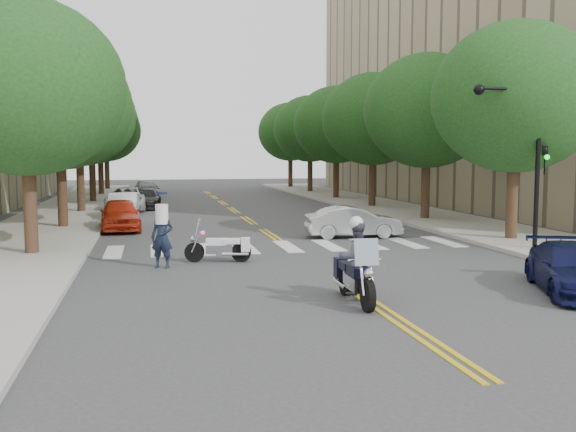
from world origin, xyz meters
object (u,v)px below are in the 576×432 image
object	(u,v)px
officer_standing	(162,237)
convertible	(353,222)
motorcycle_police	(355,264)
sedan_blue	(573,269)
motorcycle_parked	(224,247)

from	to	relation	value
officer_standing	convertible	world-z (taller)	officer_standing
officer_standing	convertible	size ratio (longest dim) A/B	0.47
officer_standing	convertible	distance (m)	9.52
motorcycle_police	sedan_blue	xyz separation A→B (m)	(5.55, -0.21, -0.29)
sedan_blue	motorcycle_police	bearing A→B (deg)	-161.46
motorcycle_police	convertible	xyz separation A→B (m)	(3.52, 10.95, -0.25)
officer_standing	motorcycle_police	bearing A→B (deg)	-30.91
motorcycle_parked	convertible	distance (m)	7.59
motorcycle_police	officer_standing	distance (m)	6.93
motorcycle_parked	officer_standing	world-z (taller)	officer_standing
convertible	sedan_blue	bearing A→B (deg)	-165.23
motorcycle_police	convertible	size ratio (longest dim) A/B	0.63
motorcycle_parked	convertible	size ratio (longest dim) A/B	0.54
motorcycle_parked	officer_standing	xyz separation A→B (m)	(-1.92, -0.66, 0.45)
motorcycle_police	convertible	world-z (taller)	motorcycle_police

